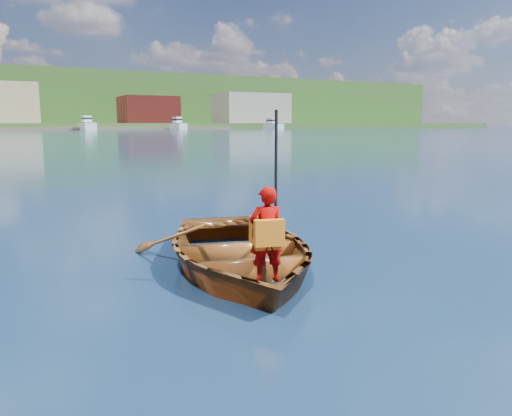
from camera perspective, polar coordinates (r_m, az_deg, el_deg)
ground at (r=7.83m, az=4.33°, el=-4.48°), size 600.00×600.00×0.00m
rowboat at (r=6.61m, az=-2.08°, el=-4.91°), size 3.59×4.38×0.79m
child_paddler at (r=5.70m, az=1.23°, el=-2.95°), size 0.46×0.40×1.96m
dock at (r=155.18m, az=-22.52°, el=8.36°), size 159.89×15.07×0.80m
marina_yachts at (r=149.73m, az=-27.26°, el=8.40°), size 146.07×13.31×4.37m
hillside_trees at (r=252.00m, az=-13.07°, el=13.01°), size 277.29×70.92×23.60m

